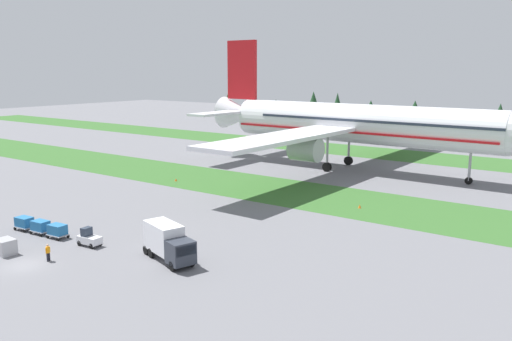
{
  "coord_description": "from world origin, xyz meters",
  "views": [
    {
      "loc": [
        45.74,
        -25.59,
        18.39
      ],
      "look_at": [
        2.12,
        35.04,
        4.0
      ],
      "focal_mm": 36.89,
      "sensor_mm": 36.0,
      "label": 1
    }
  ],
  "objects": [
    {
      "name": "uld_container_1",
      "position": [
        -4.42,
        0.71,
        0.79
      ],
      "size": [
        2.1,
        1.72,
        1.58
      ],
      "primitive_type": "cube",
      "rotation": [
        0.0,
        0.0,
        -0.06
      ],
      "color": "#A3A3A8",
      "rests_on": "ground"
    },
    {
      "name": "taxiway_marker_1",
      "position": [
        17.03,
        38.29,
        0.26
      ],
      "size": [
        0.44,
        0.44,
        0.51
      ],
      "primitive_type": "cone",
      "color": "orange",
      "rests_on": "ground"
    },
    {
      "name": "grass_strip_far",
      "position": [
        0.0,
        84.83,
        0.0
      ],
      "size": [
        320.0,
        16.02,
        0.01
      ],
      "primitive_type": "cube",
      "color": "#336028",
      "rests_on": "ground"
    },
    {
      "name": "catering_truck",
      "position": [
        10.31,
        9.04,
        1.95
      ],
      "size": [
        7.32,
        4.28,
        3.58
      ],
      "rotation": [
        0.0,
        0.0,
        -1.88
      ],
      "color": "#2D333D",
      "rests_on": "ground"
    },
    {
      "name": "taxiway_marker_0",
      "position": [
        -15.43,
        36.46,
        0.23
      ],
      "size": [
        0.44,
        0.44,
        0.45
      ],
      "primitive_type": "cone",
      "color": "orange",
      "rests_on": "ground"
    },
    {
      "name": "distant_tree_line",
      "position": [
        -1.67,
        123.18,
        6.65
      ],
      "size": [
        155.51,
        8.55,
        11.67
      ],
      "color": "#4C3823",
      "rests_on": "ground"
    },
    {
      "name": "cargo_dolly_third",
      "position": [
        -10.47,
        6.39,
        0.92
      ],
      "size": [
        2.31,
        1.67,
        1.55
      ],
      "rotation": [
        0.0,
        0.0,
        -1.49
      ],
      "color": "#A3A3A8",
      "rests_on": "ground"
    },
    {
      "name": "cargo_dolly_second",
      "position": [
        -7.58,
        6.62,
        0.92
      ],
      "size": [
        2.31,
        1.67,
        1.55
      ],
      "rotation": [
        0.0,
        0.0,
        -1.49
      ],
      "color": "#A3A3A8",
      "rests_on": "ground"
    },
    {
      "name": "baggage_tug",
      "position": [
        0.32,
        7.26,
        0.81
      ],
      "size": [
        2.7,
        1.51,
        1.97
      ],
      "rotation": [
        0.0,
        0.0,
        -1.49
      ],
      "color": "silver",
      "rests_on": "ground"
    },
    {
      "name": "ground_plane",
      "position": [
        0.0,
        0.0,
        0.0
      ],
      "size": [
        400.0,
        400.0,
        0.0
      ],
      "primitive_type": "plane",
      "color": "slate"
    },
    {
      "name": "grass_strip_near",
      "position": [
        0.0,
        40.79,
        0.0
      ],
      "size": [
        320.0,
        16.02,
        0.01
      ],
      "primitive_type": "cube",
      "color": "#336028",
      "rests_on": "ground"
    },
    {
      "name": "ground_crew_marshaller",
      "position": [
        0.89,
        2.08,
        0.95
      ],
      "size": [
        0.36,
        0.55,
        1.74
      ],
      "rotation": [
        0.0,
        0.0,
        4.9
      ],
      "color": "black",
      "rests_on": "ground"
    },
    {
      "name": "cargo_dolly_lead",
      "position": [
        -4.69,
        6.86,
        0.92
      ],
      "size": [
        2.31,
        1.67,
        1.55
      ],
      "rotation": [
        0.0,
        0.0,
        -1.49
      ],
      "color": "#A3A3A8",
      "rests_on": "ground"
    },
    {
      "name": "airliner",
      "position": [
        3.76,
        62.84,
        8.73
      ],
      "size": [
        60.92,
        75.12,
        24.32
      ],
      "rotation": [
        0.0,
        0.0,
        -1.59
      ],
      "color": "silver",
      "rests_on": "ground"
    }
  ]
}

